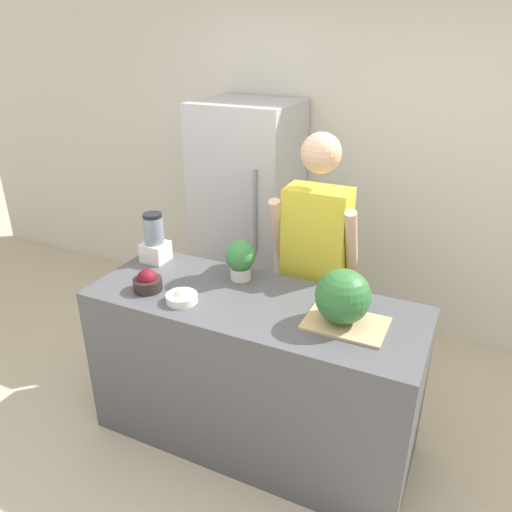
% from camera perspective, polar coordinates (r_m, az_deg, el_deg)
% --- Properties ---
extents(ground_plane, '(14.00, 14.00, 0.00)m').
position_cam_1_polar(ground_plane, '(3.07, -3.37, -23.83)').
color(ground_plane, beige).
extents(wall_back, '(8.00, 0.06, 2.60)m').
position_cam_1_polar(wall_back, '(4.05, 10.17, 10.07)').
color(wall_back, silver).
rests_on(wall_back, ground_plane).
extents(counter_island, '(1.85, 0.70, 0.96)m').
position_cam_1_polar(counter_island, '(2.97, -0.30, -13.12)').
color(counter_island, '#4C4C51').
rests_on(counter_island, ground_plane).
extents(refrigerator, '(0.74, 0.69, 1.81)m').
position_cam_1_polar(refrigerator, '(4.06, -0.90, 4.58)').
color(refrigerator, '#B7B7BC').
rests_on(refrigerator, ground_plane).
extents(person, '(0.52, 0.28, 1.78)m').
position_cam_1_polar(person, '(3.10, 6.72, -1.70)').
color(person, '#333338').
rests_on(person, ground_plane).
extents(cutting_board, '(0.40, 0.28, 0.01)m').
position_cam_1_polar(cutting_board, '(2.53, 10.21, -7.59)').
color(cutting_board, tan).
rests_on(cutting_board, counter_island).
extents(watermelon, '(0.28, 0.28, 0.28)m').
position_cam_1_polar(watermelon, '(2.47, 9.91, -4.57)').
color(watermelon, '#2D6B33').
rests_on(watermelon, cutting_board).
extents(bowl_cherries, '(0.16, 0.16, 0.13)m').
position_cam_1_polar(bowl_cherries, '(2.85, -12.29, -2.91)').
color(bowl_cherries, '#2D231E').
rests_on(bowl_cherries, counter_island).
extents(bowl_cream, '(0.17, 0.17, 0.08)m').
position_cam_1_polar(bowl_cream, '(2.71, -8.49, -4.68)').
color(bowl_cream, white).
rests_on(bowl_cream, counter_island).
extents(blender, '(0.15, 0.15, 0.31)m').
position_cam_1_polar(blender, '(3.16, -11.52, 1.81)').
color(blender, silver).
rests_on(blender, counter_island).
extents(potted_plant, '(0.18, 0.18, 0.24)m').
position_cam_1_polar(potted_plant, '(2.87, -1.79, -0.28)').
color(potted_plant, beige).
rests_on(potted_plant, counter_island).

